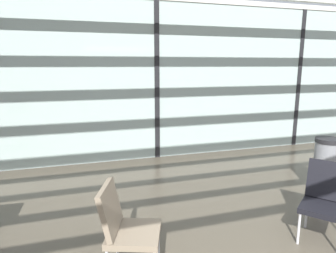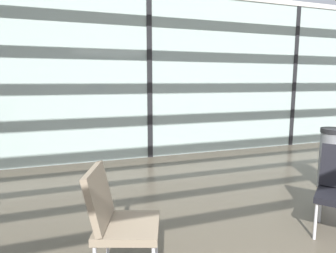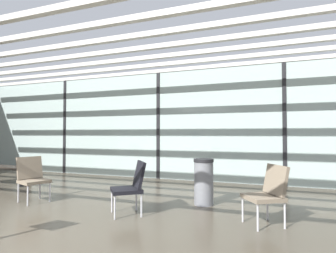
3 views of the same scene
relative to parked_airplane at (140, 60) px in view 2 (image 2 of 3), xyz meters
The scene contains 6 objects.
glass_curtain_wall 5.06m from the parked_airplane, 101.96° to the right, with size 14.00×0.08×3.18m, color #A3B7B2.
window_mullion_1 5.06m from the parked_airplane, 101.96° to the right, with size 0.10×0.12×3.18m, color black.
window_mullion_2 5.53m from the parked_airplane, 63.35° to the right, with size 0.10×0.12×3.18m, color black.
parked_airplane is the anchor object (origin of this frame).
lounge_chair_2 8.88m from the parked_airplane, 105.26° to the right, with size 0.66×0.63×0.87m.
trash_bin 7.75m from the parked_airplane, 82.77° to the right, with size 0.38×0.38×0.86m.
Camera 2 is at (-1.59, -0.47, 1.52)m, focal length 31.73 mm.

